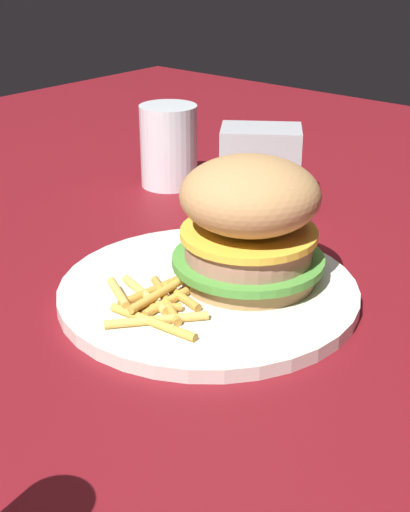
# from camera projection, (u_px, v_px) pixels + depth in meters

# --- Properties ---
(ground_plane) EXTENTS (1.60, 1.60, 0.00)m
(ground_plane) POSITION_uv_depth(u_px,v_px,m) (186.00, 289.00, 0.64)
(ground_plane) COLOR maroon
(plate) EXTENTS (0.26, 0.26, 0.01)m
(plate) POSITION_uv_depth(u_px,v_px,m) (205.00, 293.00, 0.62)
(plate) COLOR silver
(plate) RESTS_ON ground_plane
(sandwich) EXTENTS (0.13, 0.13, 0.11)m
(sandwich) POSITION_uv_depth(u_px,v_px,m) (249.00, 221.00, 0.61)
(sandwich) COLOR tan
(sandwich) RESTS_ON plate
(fries_pile) EXTENTS (0.11, 0.12, 0.01)m
(fries_pile) POSITION_uv_depth(u_px,v_px,m) (157.00, 302.00, 0.58)
(fries_pile) COLOR #E5B251
(fries_pile) RESTS_ON plate
(drink_glass) EXTENTS (0.07, 0.07, 0.10)m
(drink_glass) POSITION_uv_depth(u_px,v_px,m) (169.00, 149.00, 0.88)
(drink_glass) COLOR silver
(drink_glass) RESTS_ON ground_plane
(napkin_dispenser) EXTENTS (0.11, 0.10, 0.09)m
(napkin_dispenser) POSITION_uv_depth(u_px,v_px,m) (260.00, 167.00, 0.81)
(napkin_dispenser) COLOR #B7BABF
(napkin_dispenser) RESTS_ON ground_plane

